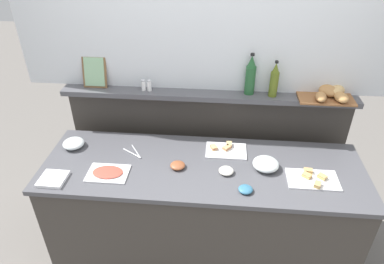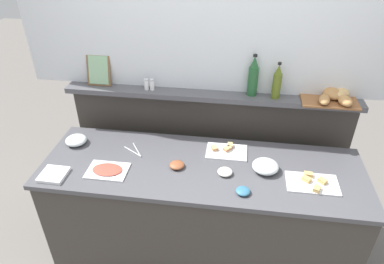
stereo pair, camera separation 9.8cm
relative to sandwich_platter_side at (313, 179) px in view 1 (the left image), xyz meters
name	(u,v)px [view 1 (the left image)]	position (x,y,z in m)	size (l,w,h in m)	color
ground_plane	(205,201)	(-0.74, 0.68, -0.93)	(12.00, 12.00, 0.00)	slate
buffet_counter	(202,212)	(-0.74, 0.08, -0.47)	(2.27, 0.74, 0.92)	#3D3833
back_ledge_unit	(206,150)	(-0.74, 0.63, -0.27)	(2.27, 0.22, 1.26)	#3D3833
sandwich_platter_side	(313,179)	(0.00, 0.00, 0.00)	(0.34, 0.21, 0.04)	white
sandwich_platter_front	(225,150)	(-0.58, 0.28, 0.00)	(0.30, 0.20, 0.04)	silver
cold_cuts_platter	(108,173)	(-1.38, -0.06, 0.00)	(0.28, 0.20, 0.02)	white
glass_bowl_large	(74,144)	(-1.73, 0.22, 0.02)	(0.16, 0.16, 0.06)	silver
glass_bowl_medium	(266,164)	(-0.30, 0.10, 0.02)	(0.18, 0.18, 0.07)	silver
condiment_bowl_cream	(246,189)	(-0.45, -0.15, 0.01)	(0.09, 0.09, 0.03)	teal
condiment_bowl_dark	(178,165)	(-0.91, 0.05, 0.01)	(0.10, 0.10, 0.04)	brown
condiment_bowl_teal	(226,171)	(-0.58, 0.02, 0.01)	(0.10, 0.10, 0.04)	silver
serving_tongs	(134,153)	(-1.25, 0.19, 0.00)	(0.16, 0.16, 0.01)	#B7BABF
napkin_stack	(53,179)	(-1.72, -0.16, 0.00)	(0.17, 0.17, 0.02)	white
olive_oil_bottle	(274,81)	(-0.25, 0.55, 0.45)	(0.06, 0.06, 0.28)	#56661E
wine_bottle_green	(250,76)	(-0.43, 0.57, 0.47)	(0.08, 0.08, 0.32)	#23562D
salt_shaker	(144,85)	(-1.23, 0.55, 0.37)	(0.03, 0.03, 0.09)	white
pepper_shaker	(149,85)	(-1.19, 0.55, 0.37)	(0.03, 0.03, 0.09)	white
bread_basket	(331,93)	(0.17, 0.56, 0.37)	(0.40, 0.31, 0.08)	brown
framed_picture	(94,72)	(-1.62, 0.59, 0.45)	(0.19, 0.07, 0.25)	brown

